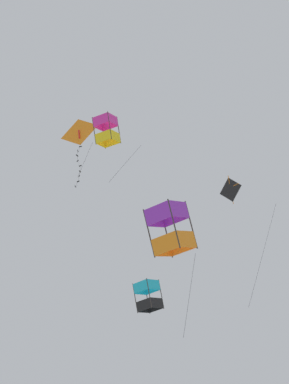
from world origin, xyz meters
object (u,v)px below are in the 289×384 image
kite_box_low_drifter (170,229)px  kite_box_highest (107,130)px  kite_diamond_mid_left (232,191)px  kite_delta_upper_right (80,133)px  kite_box_near_left (148,296)px

kite_box_low_drifter → kite_box_highest: size_ratio=1.24×
kite_diamond_mid_left → kite_box_low_drifter: (3.92, 3.04, -4.24)m
kite_box_low_drifter → kite_delta_upper_right: bearing=172.1°
kite_box_near_left → kite_diamond_mid_left: 6.90m
kite_box_highest → kite_box_low_drifter: bearing=-11.8°
kite_box_low_drifter → kite_box_highest: 8.65m
kite_diamond_mid_left → kite_box_highest: kite_box_highest is taller
kite_delta_upper_right → kite_box_near_left: bearing=33.7°
kite_diamond_mid_left → kite_delta_upper_right: bearing=-161.6°
kite_box_near_left → kite_diamond_mid_left: bearing=18.0°
kite_box_low_drifter → kite_box_near_left: bearing=139.1°
kite_box_near_left → kite_diamond_mid_left: kite_diamond_mid_left is taller
kite_delta_upper_right → kite_box_highest: bearing=-26.2°
kite_box_highest → kite_delta_upper_right: bearing=154.0°
kite_box_near_left → kite_box_highest: bearing=-85.6°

